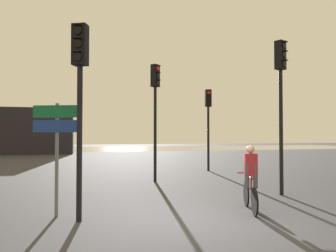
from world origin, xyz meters
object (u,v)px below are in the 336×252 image
object	(u,v)px
traffic_light_center	(155,101)
traffic_light_near_right	(281,88)
traffic_light_far_right	(208,114)
direction_sign_post	(56,138)
cyclist	(251,178)
traffic_light_near_left	(80,84)

from	to	relation	value
traffic_light_center	traffic_light_near_right	bearing A→B (deg)	90.07
traffic_light_center	traffic_light_far_right	size ratio (longest dim) A/B	1.11
traffic_light_near_right	traffic_light_far_right	bearing A→B (deg)	-119.48
direction_sign_post	cyclist	bearing A→B (deg)	-167.24
traffic_light_far_right	traffic_light_center	bearing A→B (deg)	51.67
traffic_light_far_right	direction_sign_post	world-z (taller)	traffic_light_far_right
traffic_light_near_right	cyclist	world-z (taller)	traffic_light_near_right
traffic_light_near_left	traffic_light_center	size ratio (longest dim) A/B	0.91
traffic_light_center	traffic_light_near_right	xyz separation A→B (m)	(3.19, -3.80, 0.08)
direction_sign_post	traffic_light_near_right	bearing A→B (deg)	-149.95
traffic_light_center	traffic_light_near_left	bearing A→B (deg)	22.07
traffic_light_near_left	direction_sign_post	bearing A→B (deg)	-24.37
traffic_light_near_left	traffic_light_near_right	world-z (taller)	traffic_light_near_right
traffic_light_far_right	cyclist	xyz separation A→B (m)	(-2.38, -8.74, -2.15)
traffic_light_near_right	cyclist	size ratio (longest dim) A/B	2.94
direction_sign_post	cyclist	world-z (taller)	direction_sign_post
traffic_light_far_right	cyclist	size ratio (longest dim) A/B	2.59
traffic_light_far_right	traffic_light_near_left	bearing A→B (deg)	62.85
traffic_light_near_left	direction_sign_post	distance (m)	1.41
direction_sign_post	traffic_light_center	bearing A→B (deg)	-104.13
traffic_light_center	direction_sign_post	distance (m)	6.13
cyclist	traffic_light_near_left	bearing A→B (deg)	-163.48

